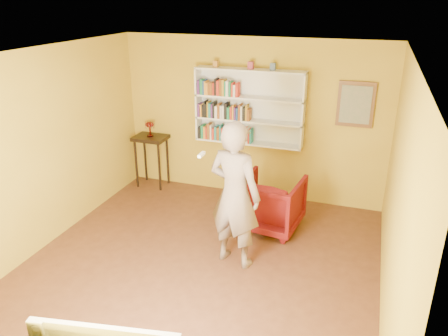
{
  "coord_description": "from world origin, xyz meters",
  "views": [
    {
      "loc": [
        1.88,
        -4.36,
        3.33
      ],
      "look_at": [
        0.12,
        0.75,
        1.16
      ],
      "focal_mm": 35.0,
      "sensor_mm": 36.0,
      "label": 1
    }
  ],
  "objects_px": {
    "person": "(235,195)",
    "bookshelf": "(250,107)",
    "ruby_lustre": "(150,126)",
    "armchair": "(271,203)",
    "console_table": "(151,145)"
  },
  "relations": [
    {
      "from": "bookshelf",
      "to": "armchair",
      "type": "xyz_separation_m",
      "value": [
        0.63,
        -1.0,
        -1.19
      ]
    },
    {
      "from": "person",
      "to": "bookshelf",
      "type": "bearing_deg",
      "value": -65.88
    },
    {
      "from": "ruby_lustre",
      "to": "armchair",
      "type": "distance_m",
      "value": 2.66
    },
    {
      "from": "console_table",
      "to": "ruby_lustre",
      "type": "relative_size",
      "value": 3.55
    },
    {
      "from": "armchair",
      "to": "person",
      "type": "xyz_separation_m",
      "value": [
        -0.24,
        -1.04,
        0.56
      ]
    },
    {
      "from": "console_table",
      "to": "armchair",
      "type": "distance_m",
      "value": 2.59
    },
    {
      "from": "bookshelf",
      "to": "armchair",
      "type": "relative_size",
      "value": 2.01
    },
    {
      "from": "bookshelf",
      "to": "armchair",
      "type": "bearing_deg",
      "value": -57.82
    },
    {
      "from": "ruby_lustre",
      "to": "armchair",
      "type": "xyz_separation_m",
      "value": [
        2.42,
        -0.84,
        -0.73
      ]
    },
    {
      "from": "person",
      "to": "armchair",
      "type": "bearing_deg",
      "value": -89.48
    },
    {
      "from": "bookshelf",
      "to": "person",
      "type": "distance_m",
      "value": 2.17
    },
    {
      "from": "console_table",
      "to": "person",
      "type": "relative_size",
      "value": 0.49
    },
    {
      "from": "console_table",
      "to": "ruby_lustre",
      "type": "distance_m",
      "value": 0.36
    },
    {
      "from": "console_table",
      "to": "ruby_lustre",
      "type": "bearing_deg",
      "value": 116.57
    },
    {
      "from": "ruby_lustre",
      "to": "armchair",
      "type": "relative_size",
      "value": 0.3
    }
  ]
}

